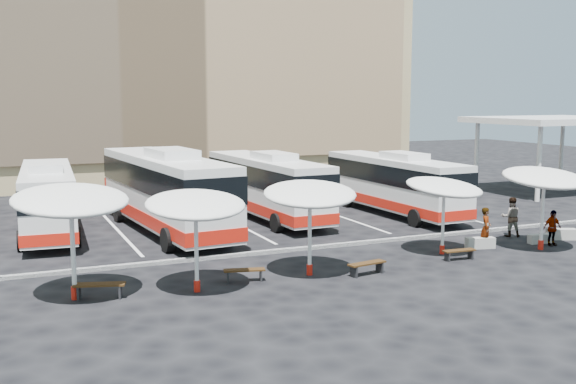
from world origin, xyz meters
name	(u,v)px	position (x,y,z in m)	size (l,w,h in m)	color
ground	(295,254)	(0.00, 0.00, 0.00)	(120.00, 120.00, 0.00)	black
sandstone_building	(137,23)	(0.00, 31.87, 12.63)	(42.00, 18.25, 29.60)	tan
service_canopy	(553,122)	(24.00, 10.00, 4.87)	(10.00, 8.00, 5.20)	silver
curb_divider	(290,250)	(0.00, 0.50, 0.07)	(34.00, 0.25, 0.15)	black
bay_lines	(233,222)	(0.00, 8.00, 0.01)	(24.15, 12.00, 0.01)	white
bus_0	(47,197)	(-9.18, 8.74, 1.80)	(3.13, 11.25, 3.53)	silver
bus_1	(165,189)	(-3.86, 6.85, 2.13)	(3.91, 13.31, 4.16)	silver
bus_2	(266,184)	(2.07, 8.41, 1.88)	(3.11, 11.69, 3.68)	silver
bus_3	(394,182)	(9.13, 6.73, 1.82)	(2.86, 11.30, 3.57)	silver
sunshade_0	(71,200)	(-9.23, -2.99, 3.28)	(4.15, 4.19, 3.86)	silver
sunshade_1	(196,205)	(-5.32, -3.74, 2.99)	(3.47, 3.51, 3.52)	silver
sunshade_2	(310,194)	(-0.88, -3.31, 3.04)	(4.23, 4.26, 3.58)	silver
sunshade_3	(444,188)	(5.72, -2.48, 2.83)	(4.17, 4.19, 3.33)	silver
sunshade_4	(544,178)	(10.16, -3.51, 3.12)	(3.85, 3.89, 3.68)	silver
wood_bench_0	(100,287)	(-8.47, -3.23, 0.39)	(1.72, 0.93, 0.51)	black
wood_bench_1	(244,272)	(-3.41, -3.19, 0.35)	(1.54, 0.74, 0.46)	black
wood_bench_2	(367,265)	(1.09, -4.16, 0.36)	(1.59, 0.66, 0.47)	black
wood_bench_3	(459,252)	(5.68, -3.66, 0.33)	(1.41, 0.46, 0.43)	black
conc_bench_0	(480,243)	(7.89, -2.26, 0.24)	(1.27, 0.42, 0.48)	gray
conc_bench_1	(540,239)	(11.05, -2.53, 0.21)	(1.11, 0.37, 0.42)	gray
conc_bench_2	(561,234)	(12.59, -2.28, 0.25)	(1.33, 0.44, 0.50)	gray
passenger_0	(486,228)	(8.20, -2.25, 0.89)	(0.65, 0.43, 1.79)	black
passenger_1	(512,217)	(10.87, -0.88, 0.94)	(0.92, 0.71, 1.89)	black
passenger_2	(552,228)	(11.18, -3.10, 0.80)	(0.94, 0.39, 1.60)	black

